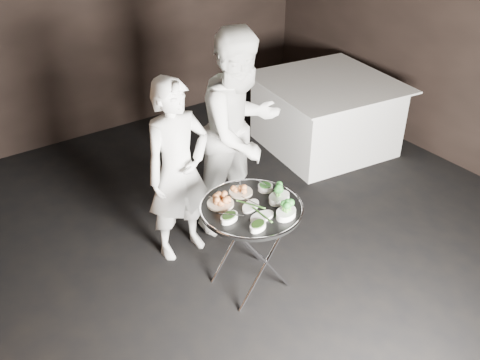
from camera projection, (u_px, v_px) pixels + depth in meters
floor at (267, 288)px, 4.46m from camera, size 6.00×7.00×0.05m
wall_back at (82, 12)px, 6.09m from camera, size 6.00×0.05×3.00m
tray_stand at (251, 244)px, 4.25m from camera, size 0.52×0.44×0.77m
serving_tray at (251, 208)px, 4.06m from camera, size 0.79×0.79×0.04m
potato_plate_a at (220, 201)px, 4.06m from camera, size 0.21×0.21×0.08m
potato_plate_b at (241, 190)px, 4.20m from camera, size 0.20×0.20×0.07m
greens_bowl at (265, 187)px, 4.24m from camera, size 0.12×0.12×0.07m
asparagus_plate_a at (251, 205)px, 4.04m from camera, size 0.22×0.18×0.04m
asparagus_plate_b at (262, 216)px, 3.93m from camera, size 0.20×0.11×0.04m
spinach_bowl_a at (229, 217)px, 3.90m from camera, size 0.18×0.14×0.06m
spinach_bowl_b at (258, 225)px, 3.81m from camera, size 0.17×0.14×0.06m
broccoli_bowl_a at (279, 197)px, 4.11m from camera, size 0.22×0.18×0.08m
broccoli_bowl_b at (286, 212)px, 3.94m from camera, size 0.22×0.19×0.08m
serving_utensils at (248, 197)px, 4.09m from camera, size 0.58×0.41×0.01m
waiter_left at (178, 171)px, 4.44m from camera, size 0.61×0.42×1.64m
waiter_right at (241, 131)px, 4.77m from camera, size 1.02×0.86×1.89m
dining_table at (325, 114)px, 6.30m from camera, size 1.46×1.46×0.83m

